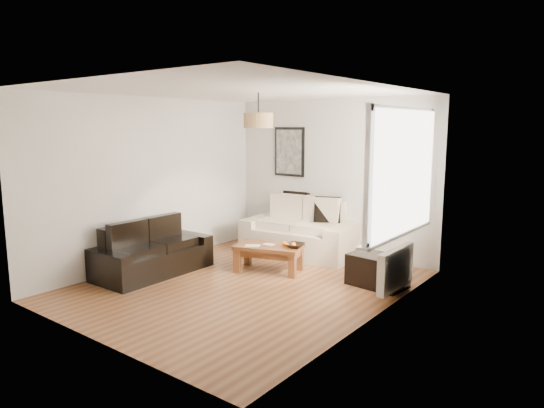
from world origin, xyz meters
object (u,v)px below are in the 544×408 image
Objects in this scene: coffee_table at (269,258)px; ottoman at (377,271)px; loveseat_cream at (300,228)px; sofa_leather at (153,249)px.

ottoman is at bearing 12.66° from coffee_table.
ottoman is (1.59, 0.36, 0.01)m from coffee_table.
loveseat_cream is 1.08× the size of sofa_leather.
loveseat_cream is 1.12m from coffee_table.
ottoman is at bearing -28.57° from loveseat_cream.
loveseat_cream is at bearing -27.73° from sofa_leather.
sofa_leather is (-1.12, -2.20, -0.09)m from loveseat_cream.
loveseat_cream reaches higher than ottoman.
sofa_leather is 1.72m from coffee_table.
ottoman is (1.76, -0.72, -0.24)m from loveseat_cream.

